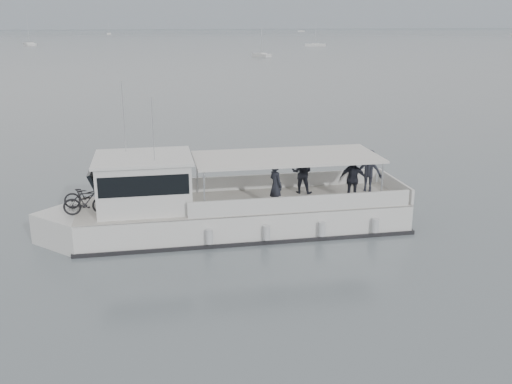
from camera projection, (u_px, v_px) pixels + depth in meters
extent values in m
plane|color=slate|center=(375.00, 246.00, 21.95)|extent=(1400.00, 1400.00, 0.00)
cube|color=#939EA8|center=(136.00, 13.00, 541.58)|extent=(1400.00, 90.00, 28.00)
cube|color=silver|center=(244.00, 218.00, 23.47)|extent=(13.26, 3.88, 1.43)
cube|color=silver|center=(79.00, 229.00, 22.31)|extent=(3.57, 3.57, 1.43)
cube|color=beige|center=(244.00, 202.00, 23.26)|extent=(13.26, 3.88, 0.07)
cube|color=black|center=(244.00, 228.00, 23.60)|extent=(13.49, 4.02, 0.20)
cube|color=silver|center=(282.00, 181.00, 25.11)|extent=(8.78, 0.36, 0.66)
cube|color=silver|center=(302.00, 204.00, 21.93)|extent=(8.78, 0.36, 0.66)
cube|color=silver|center=(395.00, 186.00, 24.32)|extent=(0.21, 3.51, 0.66)
cube|color=silver|center=(144.00, 184.00, 22.28)|extent=(3.59, 3.06, 1.98)
cube|color=black|center=(99.00, 182.00, 21.93)|extent=(0.69, 2.76, 1.27)
cube|color=black|center=(144.00, 176.00, 22.18)|extent=(3.38, 3.10, 0.77)
cube|color=silver|center=(143.00, 158.00, 21.98)|extent=(3.82, 3.29, 0.11)
cube|color=silver|center=(287.00, 157.00, 23.05)|extent=(7.55, 3.50, 0.09)
cylinder|color=silver|center=(204.00, 194.00, 21.25)|extent=(0.07, 0.07, 1.81)
cylinder|color=silver|center=(197.00, 173.00, 24.14)|extent=(0.07, 0.07, 1.81)
cylinder|color=silver|center=(382.00, 184.00, 22.49)|extent=(0.07, 0.07, 1.81)
cylinder|color=silver|center=(355.00, 166.00, 25.38)|extent=(0.07, 0.07, 1.81)
cylinder|color=silver|center=(124.00, 117.00, 22.37)|extent=(0.03, 0.03, 2.85)
cylinder|color=silver|center=(153.00, 130.00, 20.98)|extent=(0.03, 0.03, 2.41)
cylinder|color=silver|center=(209.00, 237.00, 21.35)|extent=(0.27, 0.27, 0.55)
cylinder|color=silver|center=(267.00, 233.00, 21.73)|extent=(0.27, 0.27, 0.55)
cylinder|color=silver|center=(322.00, 229.00, 22.12)|extent=(0.27, 0.27, 0.55)
cylinder|color=silver|center=(375.00, 225.00, 22.51)|extent=(0.27, 0.27, 0.55)
imported|color=black|center=(88.00, 195.00, 22.45)|extent=(1.90, 0.71, 0.99)
imported|color=black|center=(86.00, 202.00, 21.61)|extent=(1.75, 0.54, 1.04)
imported|color=#23252F|center=(276.00, 186.00, 22.26)|extent=(0.66, 0.79, 1.84)
imported|color=#23252F|center=(302.00, 172.00, 24.18)|extent=(1.11, 1.02, 1.84)
imported|color=#23252F|center=(353.00, 179.00, 23.15)|extent=(1.17, 0.84, 1.84)
imported|color=#23252F|center=(369.00, 171.00, 24.38)|extent=(1.37, 1.13, 1.84)
cube|color=silver|center=(315.00, 45.00, 187.17)|extent=(6.89, 4.33, 0.75)
cube|color=silver|center=(315.00, 44.00, 187.08)|extent=(2.81, 2.54, 0.45)
cylinder|color=silver|center=(316.00, 33.00, 186.03)|extent=(0.08, 0.08, 7.23)
cube|color=silver|center=(262.00, 55.00, 133.63)|extent=(3.79, 5.65, 0.75)
cube|color=silver|center=(262.00, 54.00, 133.53)|extent=(2.16, 2.35, 0.45)
cylinder|color=silver|center=(262.00, 41.00, 132.67)|extent=(0.08, 0.08, 5.96)
cube|color=silver|center=(30.00, 44.00, 193.24)|extent=(5.46, 9.25, 0.75)
cube|color=silver|center=(30.00, 43.00, 193.14)|extent=(3.31, 3.70, 0.45)
cylinder|color=silver|center=(28.00, 29.00, 191.74)|extent=(0.08, 0.08, 9.69)
cube|color=silver|center=(301.00, 31.00, 410.05)|extent=(5.21, 2.87, 0.75)
cube|color=silver|center=(301.00, 31.00, 409.96)|extent=(2.05, 1.81, 0.45)
cube|color=silver|center=(109.00, 34.00, 332.23)|extent=(2.16, 6.52, 0.75)
cube|color=silver|center=(109.00, 33.00, 332.13)|extent=(1.85, 2.29, 0.45)
cylinder|color=silver|center=(109.00, 27.00, 331.10)|extent=(0.08, 0.08, 7.14)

